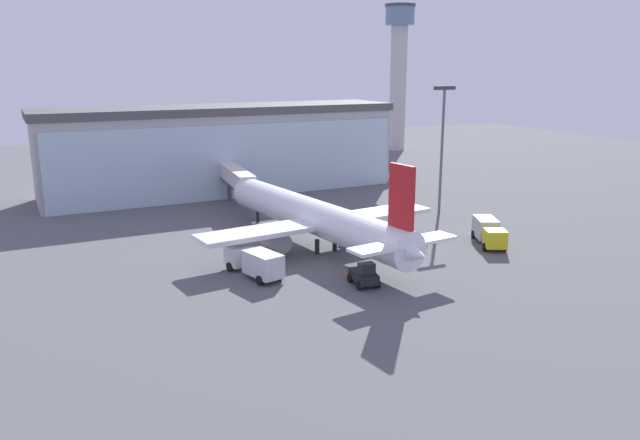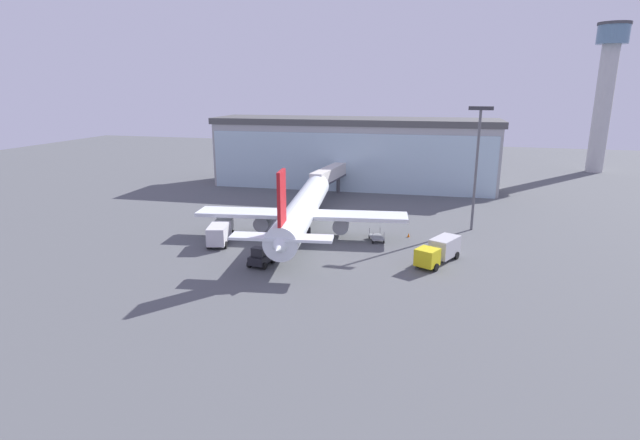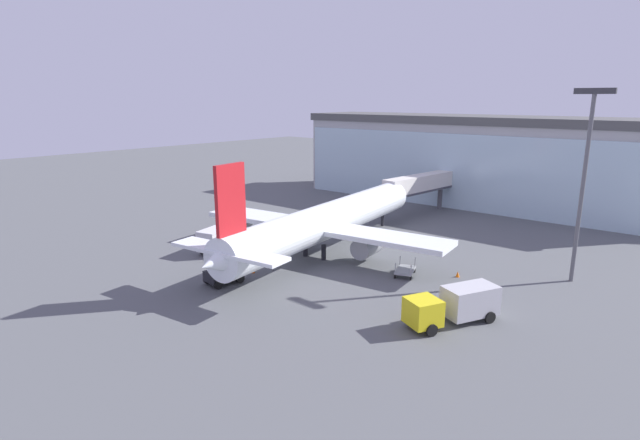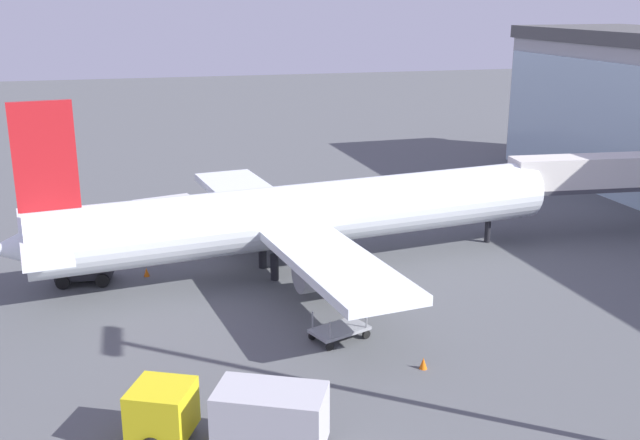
{
  "view_description": "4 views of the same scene",
  "coord_description": "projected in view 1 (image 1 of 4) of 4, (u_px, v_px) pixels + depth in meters",
  "views": [
    {
      "loc": [
        -26.97,
        -55.98,
        19.57
      ],
      "look_at": [
        0.13,
        3.18,
        3.46
      ],
      "focal_mm": 35.0,
      "sensor_mm": 36.0,
      "label": 1
    },
    {
      "loc": [
        19.46,
        -58.06,
        19.61
      ],
      "look_at": [
        2.65,
        4.44,
        2.22
      ],
      "focal_mm": 28.0,
      "sensor_mm": 36.0,
      "label": 2
    },
    {
      "loc": [
        33.67,
        -34.37,
        16.24
      ],
      "look_at": [
        -0.77,
        4.71,
        3.44
      ],
      "focal_mm": 28.0,
      "sensor_mm": 36.0,
      "label": 3
    },
    {
      "loc": [
        42.91,
        -5.16,
        16.24
      ],
      "look_at": [
        -2.23,
        6.35,
        2.34
      ],
      "focal_mm": 42.0,
      "sensor_mm": 36.0,
      "label": 4
    }
  ],
  "objects": [
    {
      "name": "jet_bridge",
      "position": [
        236.0,
        178.0,
        87.36
      ],
      "size": [
        3.41,
        14.38,
        5.64
      ],
      "rotation": [
        0.0,
        0.0,
        1.49
      ],
      "color": "silver",
      "rests_on": "ground"
    },
    {
      "name": "catering_truck",
      "position": [
        255.0,
        262.0,
        59.35
      ],
      "size": [
        4.02,
        7.62,
        2.65
      ],
      "rotation": [
        0.0,
        0.0,
        1.83
      ],
      "color": "silver",
      "rests_on": "ground"
    },
    {
      "name": "fuel_truck",
      "position": [
        488.0,
        231.0,
        70.23
      ],
      "size": [
        5.07,
        7.55,
        2.65
      ],
      "rotation": [
        0.0,
        0.0,
        4.28
      ],
      "color": "yellow",
      "rests_on": "ground"
    },
    {
      "name": "ground",
      "position": [
        332.0,
        259.0,
        65.01
      ],
      "size": [
        240.0,
        240.0,
        0.0
      ],
      "primitive_type": "plane",
      "color": "#545659"
    },
    {
      "name": "terminal_building",
      "position": [
        222.0,
        149.0,
        98.91
      ],
      "size": [
        56.57,
        15.35,
        13.55
      ],
      "rotation": [
        0.0,
        0.0,
        0.04
      ],
      "color": "#A6A6A6",
      "rests_on": "ground"
    },
    {
      "name": "airplane",
      "position": [
        316.0,
        218.0,
        68.15
      ],
      "size": [
        28.33,
        36.23,
        11.16
      ],
      "rotation": [
        0.0,
        0.0,
        1.72
      ],
      "color": "white",
      "rests_on": "ground"
    },
    {
      "name": "control_tower",
      "position": [
        399.0,
        65.0,
        144.7
      ],
      "size": [
        6.94,
        6.94,
        33.27
      ],
      "color": "#B6B6B6",
      "rests_on": "ground"
    },
    {
      "name": "safety_cone_wingtip",
      "position": [
        411.0,
        227.0,
        76.89
      ],
      "size": [
        0.36,
        0.36,
        0.55
      ],
      "primitive_type": "cone",
      "color": "orange",
      "rests_on": "ground"
    },
    {
      "name": "safety_cone_nose",
      "position": [
        345.0,
        271.0,
        60.31
      ],
      "size": [
        0.36,
        0.36,
        0.55
      ],
      "primitive_type": "cone",
      "color": "orange",
      "rests_on": "ground"
    },
    {
      "name": "apron_light_mast",
      "position": [
        442.0,
        138.0,
        83.03
      ],
      "size": [
        3.2,
        0.4,
        17.03
      ],
      "color": "#59595E",
      "rests_on": "ground"
    },
    {
      "name": "baggage_cart",
      "position": [
        396.0,
        234.0,
        72.73
      ],
      "size": [
        2.51,
        3.19,
        1.5
      ],
      "rotation": [
        0.0,
        0.0,
        1.94
      ],
      "color": "gray",
      "rests_on": "ground"
    },
    {
      "name": "pushback_tug",
      "position": [
        364.0,
        275.0,
        56.94
      ],
      "size": [
        2.47,
        3.38,
        2.3
      ],
      "rotation": [
        0.0,
        0.0,
        1.46
      ],
      "color": "black",
      "rests_on": "ground"
    }
  ]
}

